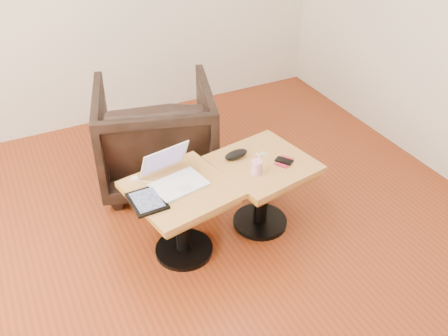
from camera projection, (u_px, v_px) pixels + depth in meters
name	position (u px, v px, depth m)	size (l,w,h in m)	color
room_shell	(170.00, 81.00, 2.12)	(4.52, 4.52, 2.71)	#612911
side_table_left	(181.00, 204.00, 2.97)	(0.65, 0.65, 0.51)	black
side_table_right	(262.00, 178.00, 3.19)	(0.65, 0.65, 0.51)	black
laptop	(174.00, 176.00, 2.92)	(0.36, 0.35, 0.21)	white
tablet	(147.00, 201.00, 2.78)	(0.19, 0.24, 0.02)	black
charging_adapter	(135.00, 179.00, 2.95)	(0.04, 0.04, 0.02)	white
glasses_case	(236.00, 154.00, 3.14)	(0.16, 0.07, 0.05)	black
striped_cup	(256.00, 167.00, 2.99)	(0.07, 0.07, 0.09)	#D53D80
earbuds_tangle	(262.00, 155.00, 3.17)	(0.08, 0.05, 0.02)	white
phone_on_sleeve	(284.00, 161.00, 3.11)	(0.15, 0.14, 0.01)	maroon
armchair	(156.00, 135.00, 3.64)	(0.81, 0.84, 0.76)	black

